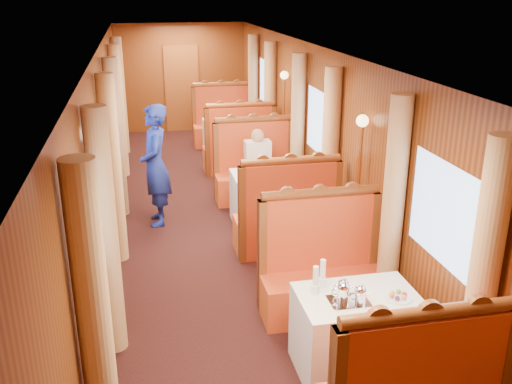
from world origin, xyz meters
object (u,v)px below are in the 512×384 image
object	(u,v)px
rose_vase_mid	(269,162)
steward	(155,166)
banquette_mid_fwd	(286,222)
teapot_left	(343,295)
banquette_mid_aft	(255,174)
banquette_far_fwd	(239,150)
fruit_plate	(398,297)
passenger	(258,159)
teapot_back	(343,290)
banquette_near_aft	(321,275)
rose_vase_far	(230,112)
tea_tray	(349,301)
table_near	(356,333)
table_mid	(269,198)
teapot_right	(360,297)
table_far	(231,139)
banquette_far_aft	(223,125)

from	to	relation	value
rose_vase_mid	steward	size ratio (longest dim) A/B	0.21
banquette_mid_fwd	teapot_left	bearing A→B (deg)	-93.87
banquette_mid_aft	banquette_far_fwd	bearing A→B (deg)	90.00
banquette_mid_fwd	rose_vase_mid	world-z (taller)	banquette_mid_fwd
fruit_plate	passenger	distance (m)	4.40
teapot_back	banquette_far_fwd	bearing A→B (deg)	103.16
banquette_near_aft	rose_vase_far	bearing A→B (deg)	90.12
teapot_left	steward	xyz separation A→B (m)	(-1.42, 3.88, 0.05)
banquette_near_aft	steward	xyz separation A→B (m)	(-1.59, 2.79, 0.45)
tea_tray	steward	distance (m)	4.16
table_near	table_mid	xyz separation A→B (m)	(0.00, 3.50, 0.00)
tea_tray	teapot_right	xyz separation A→B (m)	(0.08, -0.05, 0.06)
tea_tray	rose_vase_far	world-z (taller)	rose_vase_far
tea_tray	teapot_left	world-z (taller)	teapot_left
table_mid	teapot_right	xyz separation A→B (m)	(-0.05, -3.63, 0.44)
steward	table_near	bearing A→B (deg)	21.21
rose_vase_far	tea_tray	bearing A→B (deg)	-90.90
banquette_near_aft	table_far	world-z (taller)	banquette_near_aft
banquette_mid_aft	rose_vase_mid	world-z (taller)	banquette_mid_aft
rose_vase_far	passenger	size ratio (longest dim) A/B	0.47
banquette_mid_aft	rose_vase_far	world-z (taller)	banquette_mid_aft
tea_tray	teapot_right	distance (m)	0.11
table_near	table_mid	size ratio (longest dim) A/B	1.00
table_near	teapot_back	bearing A→B (deg)	168.14
banquette_far_fwd	fruit_plate	size ratio (longest dim) A/B	5.57
banquette_mid_aft	table_far	distance (m)	2.49
banquette_far_aft	teapot_right	size ratio (longest dim) A/B	8.01
rose_vase_far	steward	world-z (taller)	steward
rose_vase_mid	passenger	xyz separation A→B (m)	(0.01, 0.81, -0.19)
table_near	teapot_right	size ratio (longest dim) A/B	6.28
table_near	teapot_right	distance (m)	0.46
banquette_mid_fwd	fruit_plate	distance (m)	2.63
banquette_far_aft	tea_tray	world-z (taller)	banquette_far_aft
table_far	steward	size ratio (longest dim) A/B	0.60
table_mid	rose_vase_far	xyz separation A→B (m)	(-0.01, 3.47, 0.55)
table_mid	teapot_back	bearing A→B (deg)	-92.25
banquette_far_aft	passenger	size ratio (longest dim) A/B	1.76
banquette_mid_fwd	table_far	xyz separation A→B (m)	(0.00, 4.51, -0.05)
table_mid	teapot_right	distance (m)	3.66
table_far	teapot_left	bearing A→B (deg)	-91.40
banquette_near_aft	fruit_plate	xyz separation A→B (m)	(0.31, -1.12, 0.35)
table_mid	rose_vase_mid	bearing A→B (deg)	-103.27
table_near	teapot_right	xyz separation A→B (m)	(-0.05, -0.13, 0.44)
banquette_near_aft	teapot_left	world-z (taller)	banquette_near_aft
banquette_mid_aft	steward	distance (m)	1.80
teapot_right	rose_vase_mid	xyz separation A→B (m)	(0.04, 3.60, 0.11)
rose_vase_mid	passenger	size ratio (longest dim) A/B	0.47
tea_tray	fruit_plate	size ratio (longest dim) A/B	1.41
tea_tray	table_near	bearing A→B (deg)	33.42
teapot_left	passenger	world-z (taller)	passenger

